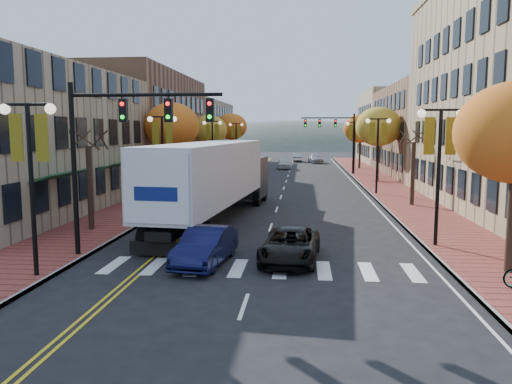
# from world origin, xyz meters

# --- Properties ---
(ground) EXTENTS (200.00, 200.00, 0.00)m
(ground) POSITION_xyz_m (0.00, 0.00, 0.00)
(ground) COLOR black
(ground) RESTS_ON ground
(sidewalk_left) EXTENTS (4.00, 85.00, 0.15)m
(sidewalk_left) POSITION_xyz_m (-9.00, 32.50, 0.07)
(sidewalk_left) COLOR brown
(sidewalk_left) RESTS_ON ground
(sidewalk_right) EXTENTS (4.00, 85.00, 0.15)m
(sidewalk_right) POSITION_xyz_m (9.00, 32.50, 0.07)
(sidewalk_right) COLOR brown
(sidewalk_right) RESTS_ON ground
(building_left_mid) EXTENTS (12.00, 24.00, 11.00)m
(building_left_mid) POSITION_xyz_m (-17.00, 36.00, 5.50)
(building_left_mid) COLOR brown
(building_left_mid) RESTS_ON ground
(building_left_far) EXTENTS (12.00, 26.00, 9.50)m
(building_left_far) POSITION_xyz_m (-17.00, 61.00, 4.75)
(building_left_far) COLOR #9E8966
(building_left_far) RESTS_ON ground
(building_right_mid) EXTENTS (15.00, 24.00, 10.00)m
(building_right_mid) POSITION_xyz_m (18.50, 42.00, 5.00)
(building_right_mid) COLOR brown
(building_right_mid) RESTS_ON ground
(building_right_far) EXTENTS (15.00, 20.00, 11.00)m
(building_right_far) POSITION_xyz_m (18.50, 64.00, 5.50)
(building_right_far) COLOR #9E8966
(building_right_far) RESTS_ON ground
(tree_left_a) EXTENTS (0.28, 0.28, 4.20)m
(tree_left_a) POSITION_xyz_m (-9.00, 8.00, 2.25)
(tree_left_a) COLOR #382619
(tree_left_a) RESTS_ON sidewalk_left
(tree_left_b) EXTENTS (4.48, 4.48, 7.21)m
(tree_left_b) POSITION_xyz_m (-9.00, 24.00, 5.45)
(tree_left_b) COLOR #382619
(tree_left_b) RESTS_ON sidewalk_left
(tree_left_c) EXTENTS (4.16, 4.16, 6.69)m
(tree_left_c) POSITION_xyz_m (-9.00, 40.00, 5.05)
(tree_left_c) COLOR #382619
(tree_left_c) RESTS_ON sidewalk_left
(tree_left_d) EXTENTS (4.61, 4.61, 7.42)m
(tree_left_d) POSITION_xyz_m (-9.00, 58.00, 5.60)
(tree_left_d) COLOR #382619
(tree_left_d) RESTS_ON sidewalk_left
(tree_right_b) EXTENTS (0.28, 0.28, 4.20)m
(tree_right_b) POSITION_xyz_m (9.00, 18.00, 2.25)
(tree_right_b) COLOR #382619
(tree_right_b) RESTS_ON sidewalk_right
(tree_right_c) EXTENTS (4.48, 4.48, 7.21)m
(tree_right_c) POSITION_xyz_m (9.00, 34.00, 5.45)
(tree_right_c) COLOR #382619
(tree_right_c) RESTS_ON sidewalk_right
(tree_right_d) EXTENTS (4.35, 4.35, 7.00)m
(tree_right_d) POSITION_xyz_m (9.00, 50.00, 5.29)
(tree_right_d) COLOR #382619
(tree_right_d) RESTS_ON sidewalk_right
(lamp_left_a) EXTENTS (1.96, 0.36, 6.05)m
(lamp_left_a) POSITION_xyz_m (-7.50, 0.00, 4.29)
(lamp_left_a) COLOR black
(lamp_left_a) RESTS_ON ground
(lamp_left_b) EXTENTS (1.96, 0.36, 6.05)m
(lamp_left_b) POSITION_xyz_m (-7.50, 16.00, 4.29)
(lamp_left_b) COLOR black
(lamp_left_b) RESTS_ON ground
(lamp_left_c) EXTENTS (1.96, 0.36, 6.05)m
(lamp_left_c) POSITION_xyz_m (-7.50, 34.00, 4.29)
(lamp_left_c) COLOR black
(lamp_left_c) RESTS_ON ground
(lamp_left_d) EXTENTS (1.96, 0.36, 6.05)m
(lamp_left_d) POSITION_xyz_m (-7.50, 52.00, 4.29)
(lamp_left_d) COLOR black
(lamp_left_d) RESTS_ON ground
(lamp_right_a) EXTENTS (1.96, 0.36, 6.05)m
(lamp_right_a) POSITION_xyz_m (7.50, 6.00, 4.29)
(lamp_right_a) COLOR black
(lamp_right_a) RESTS_ON ground
(lamp_right_b) EXTENTS (1.96, 0.36, 6.05)m
(lamp_right_b) POSITION_xyz_m (7.50, 24.00, 4.29)
(lamp_right_b) COLOR black
(lamp_right_b) RESTS_ON ground
(lamp_right_c) EXTENTS (1.96, 0.36, 6.05)m
(lamp_right_c) POSITION_xyz_m (7.50, 42.00, 4.29)
(lamp_right_c) COLOR black
(lamp_right_c) RESTS_ON ground
(traffic_mast_near) EXTENTS (6.10, 0.35, 7.00)m
(traffic_mast_near) POSITION_xyz_m (-5.48, 3.00, 4.92)
(traffic_mast_near) COLOR black
(traffic_mast_near) RESTS_ON ground
(traffic_mast_far) EXTENTS (6.10, 0.34, 7.00)m
(traffic_mast_far) POSITION_xyz_m (5.48, 42.00, 4.92)
(traffic_mast_far) COLOR black
(traffic_mast_far) RESTS_ON ground
(semi_truck) EXTENTS (4.55, 18.07, 4.47)m
(semi_truck) POSITION_xyz_m (-3.16, 11.44, 2.61)
(semi_truck) COLOR black
(semi_truck) RESTS_ON ground
(navy_sedan) EXTENTS (2.02, 4.47, 1.42)m
(navy_sedan) POSITION_xyz_m (-2.02, 2.47, 0.71)
(navy_sedan) COLOR black
(navy_sedan) RESTS_ON ground
(black_suv) EXTENTS (2.51, 4.79, 1.29)m
(black_suv) POSITION_xyz_m (1.22, 3.23, 0.64)
(black_suv) COLOR black
(black_suv) RESTS_ON ground
(car_far_white) EXTENTS (2.00, 4.39, 1.46)m
(car_far_white) POSITION_xyz_m (-0.85, 49.89, 0.73)
(car_far_white) COLOR silver
(car_far_white) RESTS_ON ground
(car_far_silver) EXTENTS (2.58, 5.12, 1.43)m
(car_far_silver) POSITION_xyz_m (3.65, 62.26, 0.71)
(car_far_silver) COLOR #A1A1A8
(car_far_silver) RESTS_ON ground
(car_far_oncoming) EXTENTS (1.49, 4.03, 1.32)m
(car_far_oncoming) POSITION_xyz_m (0.70, 65.03, 0.66)
(car_far_oncoming) COLOR #B6B6BE
(car_far_oncoming) RESTS_ON ground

